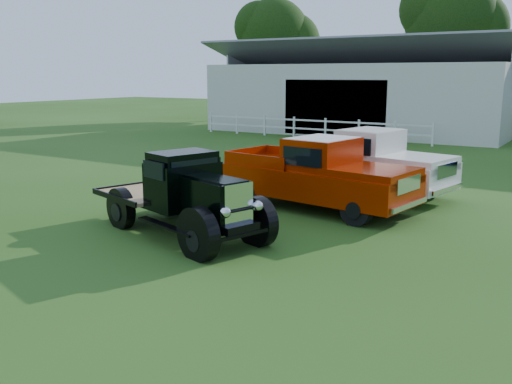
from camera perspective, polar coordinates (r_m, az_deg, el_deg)
The scene contains 8 objects.
ground at distance 12.02m, azimuth -3.87°, elevation -5.79°, with size 120.00×120.00×0.00m, color #20450E.
shed_left at distance 37.86m, azimuth 10.98°, elevation 10.27°, with size 18.80×10.20×5.60m, color #B1B0AC, non-canonical shape.
fence_rail at distance 32.91m, azimuth 5.37°, elevation 6.41°, with size 14.20×0.16×1.20m, color white, non-canonical shape.
tree_a at distance 49.01m, azimuth 1.81°, elevation 13.62°, with size 6.30×6.30×10.50m, color black, non-canonical shape.
tree_b at distance 44.63m, azimuth 18.70°, elevation 13.86°, with size 6.90×6.90×11.50m, color black, non-canonical shape.
vintage_flatbed at distance 13.02m, azimuth -7.51°, elevation -0.13°, with size 4.85×1.92×1.92m, color black, non-canonical shape.
red_pickup at distance 15.46m, azimuth 6.24°, elevation 1.89°, with size 5.44×2.09×1.98m, color #971B00, non-canonical shape.
white_pickup at distance 17.65m, azimuth 11.00°, elevation 2.91°, with size 5.31×2.06×1.95m, color silver, non-canonical shape.
Camera 1 is at (6.77, -9.26, 3.61)m, focal length 40.00 mm.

